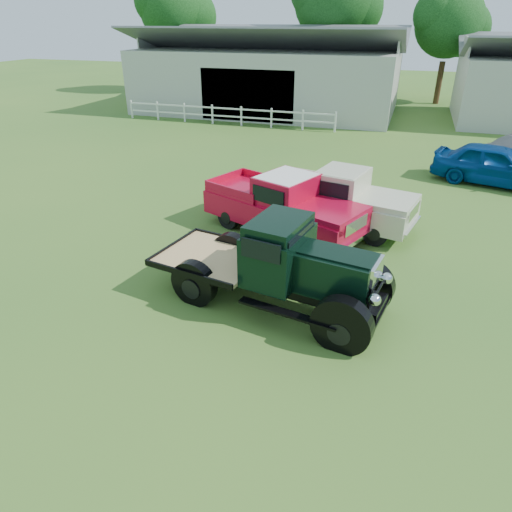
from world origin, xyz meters
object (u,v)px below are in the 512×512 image
(white_pickup, at_px, (337,199))
(misc_car_blue, at_px, (495,165))
(red_pickup, at_px, (283,204))
(vintage_flatbed, at_px, (274,263))

(white_pickup, xyz_separation_m, misc_car_blue, (5.46, 6.27, -0.11))
(red_pickup, relative_size, white_pickup, 1.05)
(misc_car_blue, bearing_deg, red_pickup, 152.31)
(red_pickup, relative_size, misc_car_blue, 1.11)
(white_pickup, bearing_deg, misc_car_blue, 61.88)
(white_pickup, bearing_deg, red_pickup, -129.86)
(white_pickup, height_order, misc_car_blue, white_pickup)
(white_pickup, bearing_deg, vintage_flatbed, -84.21)
(vintage_flatbed, height_order, misc_car_blue, vintage_flatbed)
(vintage_flatbed, bearing_deg, misc_car_blue, 71.91)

